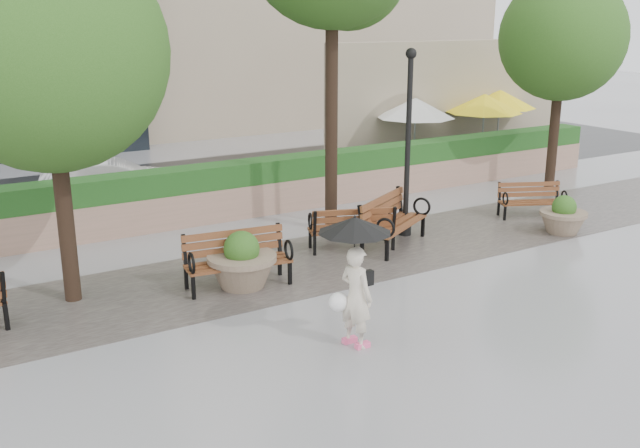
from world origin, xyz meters
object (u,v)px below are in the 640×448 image
bench_4 (531,207)px  bench_2 (352,237)px  planter_left (242,265)px  planter_right (563,218)px  bench_1 (238,271)px  car_right (112,182)px  bench_3 (393,232)px  lamppost (408,156)px  pedestrian (355,269)px

bench_4 → bench_2: bearing=-157.4°
planter_left → planter_right: (7.71, -0.70, -0.07)m
bench_4 → planter_left: (-8.11, -0.63, 0.16)m
bench_1 → car_right: car_right is taller
bench_3 → bench_4: size_ratio=1.28×
planter_left → car_right: (-0.35, 7.27, 0.18)m
planter_left → lamppost: (4.53, 1.03, 1.41)m
bench_4 → car_right: car_right is taller
bench_1 → bench_3: bearing=14.2°
bench_1 → planter_left: bearing=-23.4°
bench_2 → car_right: (-3.26, 6.48, 0.31)m
bench_4 → planter_right: (-0.40, -1.33, 0.10)m
bench_4 → pedestrian: (-7.68, -3.67, 0.97)m
bench_2 → planter_right: bearing=-177.9°
planter_left → pedestrian: bearing=-82.0°
bench_3 → bench_4: bearing=-27.4°
planter_right → car_right: size_ratio=0.29×
planter_left → lamppost: size_ratio=0.31×
planter_left → lamppost: bearing=12.8°
bench_3 → pedestrian: (-3.38, -3.55, 0.89)m
bench_4 → bench_1: bearing=-151.5°
bench_2 → bench_3: bearing=-178.2°
car_right → pedestrian: size_ratio=1.81×
planter_left → car_right: 7.28m
planter_right → lamppost: (-3.18, 1.73, 1.48)m
bench_3 → lamppost: 1.75m
bench_2 → bench_4: bearing=-162.4°
bench_4 → lamppost: size_ratio=0.40×
bench_2 → lamppost: lamppost is taller
bench_4 → planter_left: planter_left is taller
lamppost → car_right: (-4.88, 6.23, -1.23)m
bench_3 → bench_4: bench_3 is taller
planter_right → planter_left: bearing=174.8°
car_right → planter_right: bearing=-120.9°
bench_3 → planter_left: size_ratio=1.69×
lamppost → planter_right: bearing=-28.6°
bench_1 → pedestrian: (0.49, -3.08, 0.91)m
bench_4 → planter_left: bearing=-151.2°
bench_2 → lamppost: bearing=-152.1°
bench_1 → car_right: 7.24m
pedestrian → lamppost: bearing=-59.9°
car_right → lamppost: bearing=-128.2°
bench_1 → lamppost: 4.94m
planter_right → pedestrian: size_ratio=0.53×
bench_1 → bench_4: 8.19m
bench_3 → bench_2: bearing=133.4°
bench_4 → car_right: size_ratio=0.46×
planter_right → pedestrian: 7.70m
bench_2 → bench_3: (0.89, -0.28, 0.04)m
lamppost → pedestrian: 5.81m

